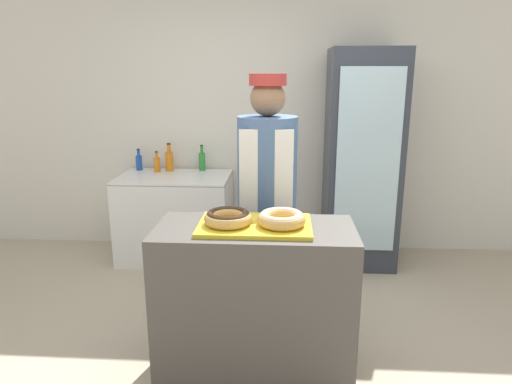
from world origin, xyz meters
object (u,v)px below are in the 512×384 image
object	(u,v)px
baker_person	(267,199)
bottle_green	(202,161)
bottle_blue	(139,162)
chest_freezer	(176,217)
serving_tray	(255,225)
brownie_back_right	(276,213)
donut_chocolate_glaze	(228,217)
bottle_orange_b	(157,164)
bottle_orange	(169,160)
beverage_fridge	(362,161)
brownie_back_left	(237,212)
donut_light_glaze	(282,218)

from	to	relation	value
baker_person	bottle_green	world-z (taller)	baker_person
bottle_green	bottle_blue	distance (m)	0.63
chest_freezer	baker_person	bearing A→B (deg)	-51.31
serving_tray	brownie_back_right	xyz separation A→B (m)	(0.12, 0.15, 0.03)
baker_person	brownie_back_right	bearing A→B (deg)	-80.50
bottle_blue	donut_chocolate_glaze	bearing A→B (deg)	-60.28
serving_tray	bottle_orange_b	bearing A→B (deg)	119.73
serving_tray	bottle_orange	bearing A→B (deg)	116.52
bottle_orange	bottle_blue	bearing A→B (deg)	176.94
bottle_green	serving_tray	bearing A→B (deg)	-71.79
beverage_fridge	bottle_green	xyz separation A→B (m)	(-1.53, 0.27, -0.07)
chest_freezer	bottle_green	size ratio (longest dim) A/B	4.07
brownie_back_left	chest_freezer	world-z (taller)	brownie_back_left
donut_chocolate_glaze	baker_person	xyz separation A→B (m)	(0.20, 0.60, -0.06)
brownie_back_left	chest_freezer	distance (m)	1.84
donut_light_glaze	bottle_orange	distance (m)	2.28
baker_person	bottle_blue	bearing A→B (deg)	133.68
baker_person	bottle_orange_b	distance (m)	1.74
bottle_green	bottle_orange	distance (m)	0.32
chest_freezer	bottle_orange_b	bearing A→B (deg)	140.43
serving_tray	beverage_fridge	bearing A→B (deg)	63.22
donut_light_glaze	beverage_fridge	xyz separation A→B (m)	(0.72, 1.75, -0.00)
bottle_orange_b	beverage_fridge	bearing A→B (deg)	-5.15
serving_tray	bottle_green	bearing A→B (deg)	108.21
chest_freezer	beverage_fridge	bearing A→B (deg)	-0.22
bottle_green	bottle_orange_b	world-z (taller)	bottle_green
serving_tray	bottle_orange_b	world-z (taller)	bottle_orange_b
donut_light_glaze	baker_person	world-z (taller)	baker_person
beverage_fridge	chest_freezer	size ratio (longest dim) A/B	1.89
bottle_orange_b	donut_chocolate_glaze	bearing A→B (deg)	-64.06
brownie_back_right	bottle_blue	distance (m)	2.30
bottle_orange	bottle_orange_b	bearing A→B (deg)	-153.63
donut_light_glaze	bottle_orange_b	size ratio (longest dim) A/B	1.32
serving_tray	bottle_blue	bearing A→B (deg)	123.16
donut_chocolate_glaze	donut_light_glaze	bearing A→B (deg)	0.00
serving_tray	bottle_blue	size ratio (longest dim) A/B	2.94
baker_person	bottle_orange	bearing A→B (deg)	126.50
brownie_back_left	chest_freezer	xyz separation A→B (m)	(-0.76, 1.58, -0.55)
donut_light_glaze	beverage_fridge	world-z (taller)	beverage_fridge
donut_chocolate_glaze	brownie_back_left	bearing A→B (deg)	79.67
bottle_green	bottle_orange	size ratio (longest dim) A/B	0.93
donut_chocolate_glaze	bottle_blue	size ratio (longest dim) A/B	1.25
bottle_orange	beverage_fridge	bearing A→B (deg)	-7.12
brownie_back_left	chest_freezer	size ratio (longest dim) A/B	0.08
donut_light_glaze	beverage_fridge	bearing A→B (deg)	67.59
bottle_orange	baker_person	bearing A→B (deg)	-53.50
donut_chocolate_glaze	bottle_orange	world-z (taller)	bottle_orange
serving_tray	bottle_orange_b	distance (m)	2.19
brownie_back_right	bottle_orange	world-z (taller)	bottle_orange
chest_freezer	bottle_green	distance (m)	0.61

